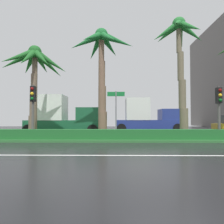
% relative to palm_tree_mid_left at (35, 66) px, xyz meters
% --- Properties ---
extents(ground_plane, '(90.00, 42.00, 0.10)m').
position_rel_palm_tree_mid_left_xyz_m(ground_plane, '(7.37, 0.94, -5.13)').
color(ground_plane, black).
extents(near_lane_divider_stripe, '(81.00, 0.14, 0.01)m').
position_rel_palm_tree_mid_left_xyz_m(near_lane_divider_stripe, '(7.37, -6.06, -5.08)').
color(near_lane_divider_stripe, white).
rests_on(near_lane_divider_stripe, ground_plane).
extents(median_strip, '(85.50, 4.00, 0.15)m').
position_rel_palm_tree_mid_left_xyz_m(median_strip, '(7.37, -0.06, -5.01)').
color(median_strip, '#2D6B33').
rests_on(median_strip, ground_plane).
extents(median_hedge, '(76.50, 0.70, 0.60)m').
position_rel_palm_tree_mid_left_xyz_m(median_hedge, '(7.37, -1.46, -4.63)').
color(median_hedge, '#1E6028').
rests_on(median_hedge, median_strip).
extents(palm_tree_mid_left, '(4.74, 4.78, 6.40)m').
position_rel_palm_tree_mid_left_xyz_m(palm_tree_mid_left, '(0.00, 0.00, 0.00)').
color(palm_tree_mid_left, brown).
rests_on(palm_tree_mid_left, median_strip).
extents(palm_tree_centre_left, '(4.46, 4.11, 7.47)m').
position_rel_palm_tree_mid_left_xyz_m(palm_tree_centre_left, '(4.71, -0.27, 0.72)').
color(palm_tree_centre_left, brown).
rests_on(palm_tree_centre_left, median_strip).
extents(palm_tree_centre, '(3.81, 3.80, 8.39)m').
position_rel_palm_tree_mid_left_xyz_m(palm_tree_centre, '(10.13, 0.06, 1.45)').
color(palm_tree_centre, '#685F48').
rests_on(palm_tree_centre, median_strip).
extents(traffic_signal_median_left, '(0.28, 0.43, 3.35)m').
position_rel_palm_tree_mid_left_xyz_m(traffic_signal_median_left, '(0.55, -1.56, -2.63)').
color(traffic_signal_median_left, '#4C4C47').
rests_on(traffic_signal_median_left, median_strip).
extents(traffic_signal_median_right, '(0.28, 0.43, 3.22)m').
position_rel_palm_tree_mid_left_xyz_m(traffic_signal_median_right, '(11.93, -1.66, -2.72)').
color(traffic_signal_median_right, '#4C4C47').
rests_on(traffic_signal_median_right, median_strip).
extents(street_name_sign, '(1.10, 0.08, 3.00)m').
position_rel_palm_tree_mid_left_xyz_m(street_name_sign, '(5.69, -1.23, -3.00)').
color(street_name_sign, slate).
rests_on(street_name_sign, median_strip).
extents(box_truck_lead, '(6.40, 2.64, 3.46)m').
position_rel_palm_tree_mid_left_xyz_m(box_truck_lead, '(1.00, 3.93, -3.54)').
color(box_truck_lead, '#195133').
rests_on(box_truck_lead, ground_plane).
extents(box_truck_following, '(6.40, 2.64, 3.46)m').
position_rel_palm_tree_mid_left_xyz_m(box_truck_following, '(8.87, 6.64, -3.54)').
color(box_truck_following, navy).
rests_on(box_truck_following, ground_plane).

